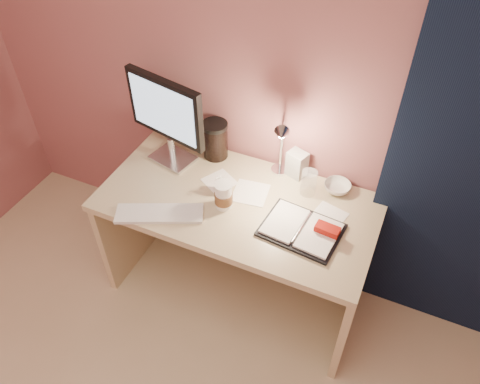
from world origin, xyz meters
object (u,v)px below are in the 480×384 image
at_px(coffee_cup, 223,196).
at_px(lotion_bottle, 220,183).
at_px(dark_jar, 215,142).
at_px(bowl, 337,187).
at_px(desk_lamp, 270,143).
at_px(desk, 243,221).
at_px(keyboard, 159,214).
at_px(clear_cup, 309,183).
at_px(monitor, 167,114).
at_px(product_box, 297,164).
at_px(planner, 304,229).

xyz_separation_m(coffee_cup, lotion_bottle, (-0.06, 0.09, -0.01)).
bearing_deg(dark_jar, bowl, -0.07).
bearing_deg(desk_lamp, desk, -138.58).
height_order(keyboard, bowl, bowl).
relative_size(clear_cup, bowl, 1.00).
height_order(desk, monitor, monitor).
xyz_separation_m(desk, monitor, (-0.46, 0.08, 0.53)).
height_order(clear_cup, dark_jar, dark_jar).
distance_m(monitor, keyboard, 0.52).
xyz_separation_m(lotion_bottle, product_box, (0.31, 0.28, 0.01)).
relative_size(desk, product_box, 9.58).
bearing_deg(lotion_bottle, desk, 24.04).
distance_m(planner, dark_jar, 0.72).
relative_size(clear_cup, desk_lamp, 0.35).
height_order(bowl, dark_jar, dark_jar).
relative_size(desk, planner, 3.60).
relative_size(coffee_cup, desk_lamp, 0.37).
xyz_separation_m(keyboard, dark_jar, (0.05, 0.53, 0.09)).
xyz_separation_m(clear_cup, bowl, (0.13, 0.08, -0.05)).
xyz_separation_m(monitor, bowl, (0.90, 0.13, -0.28)).
height_order(keyboard, dark_jar, dark_jar).
relative_size(bowl, desk_lamp, 0.35).
xyz_separation_m(clear_cup, product_box, (-0.10, 0.11, 0.00)).
relative_size(monitor, planner, 1.30).
bearing_deg(bowl, desk_lamp, -167.98).
bearing_deg(dark_jar, desk, -38.59).
bearing_deg(desk, coffee_cup, -109.93).
bearing_deg(clear_cup, keyboard, -143.80).
height_order(dark_jar, product_box, dark_jar).
bearing_deg(bowl, clear_cup, -149.58).
height_order(planner, desk_lamp, desk_lamp).
bearing_deg(planner, product_box, 119.86).
xyz_separation_m(desk, product_box, (0.20, 0.24, 0.30)).
bearing_deg(planner, coffee_cup, -174.19).
xyz_separation_m(monitor, product_box, (0.66, 0.16, -0.23)).
xyz_separation_m(bowl, dark_jar, (-0.70, 0.00, 0.07)).
bearing_deg(keyboard, desk_lamp, 24.36).
bearing_deg(desk_lamp, lotion_bottle, -152.84).
relative_size(desk, dark_jar, 7.27).
relative_size(desk, bowl, 10.18).
height_order(dark_jar, desk_lamp, desk_lamp).
xyz_separation_m(planner, bowl, (0.07, 0.34, 0.01)).
bearing_deg(monitor, planner, -1.61).
distance_m(bowl, desk_lamp, 0.43).
bearing_deg(clear_cup, product_box, 132.91).
distance_m(planner, bowl, 0.35).
height_order(monitor, keyboard, monitor).
xyz_separation_m(bowl, product_box, (-0.23, 0.03, 0.05)).
relative_size(coffee_cup, clear_cup, 1.06).
relative_size(keyboard, desk_lamp, 1.07).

